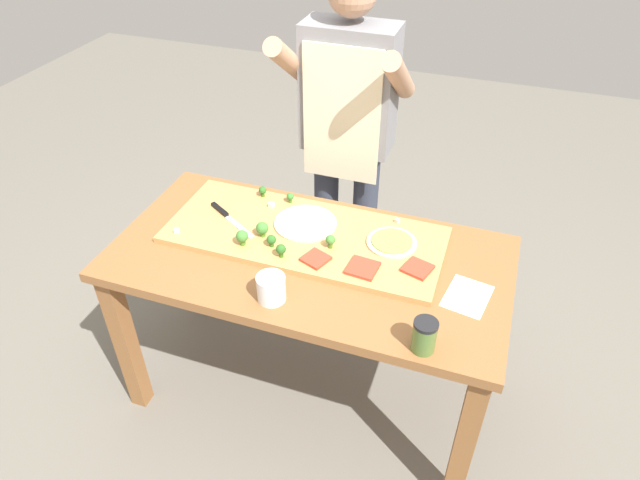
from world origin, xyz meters
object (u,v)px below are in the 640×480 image
(cook_center, at_px, (347,127))
(broccoli_floret_front_mid, at_px, (262,228))
(broccoli_floret_back_mid, at_px, (281,250))
(broccoli_floret_front_right, at_px, (330,240))
(broccoli_floret_center_right, at_px, (263,191))
(chefs_knife, at_px, (226,215))
(cheese_crumble_a, at_px, (177,231))
(broccoli_floret_front_left, at_px, (242,237))
(cheese_crumble_b, at_px, (271,205))
(cheese_crumble_c, at_px, (397,221))
(pizza_slice_center, at_px, (316,259))
(recipe_note, at_px, (467,296))
(broccoli_floret_center_left, at_px, (271,240))
(sauce_jar, at_px, (424,336))
(flour_cup, at_px, (271,289))
(prep_table, at_px, (309,277))
(pizza_whole_pesto_green, at_px, (392,242))
(pizza_slice_far_left, at_px, (363,268))
(pizza_whole_white_garlic, at_px, (305,223))
(broccoli_floret_back_right, at_px, (290,197))
(pizza_slice_near_left, at_px, (418,268))

(cook_center, bearing_deg, broccoli_floret_front_mid, -102.37)
(broccoli_floret_back_mid, bearing_deg, broccoli_floret_front_right, 35.68)
(broccoli_floret_back_mid, distance_m, broccoli_floret_center_right, 0.42)
(broccoli_floret_front_right, bearing_deg, chefs_knife, 173.59)
(cheese_crumble_a, bearing_deg, broccoli_floret_front_left, 3.39)
(chefs_knife, xyz_separation_m, cheese_crumble_b, (0.15, 0.12, 0.00))
(cheese_crumble_a, height_order, cheese_crumble_c, cheese_crumble_a)
(broccoli_floret_center_right, height_order, cheese_crumble_b, broccoli_floret_center_right)
(broccoli_floret_back_mid, bearing_deg, pizza_slice_center, 10.17)
(pizza_slice_center, xyz_separation_m, broccoli_floret_center_right, (-0.36, 0.33, 0.02))
(broccoli_floret_front_left, bearing_deg, recipe_note, 1.37)
(broccoli_floret_center_left, height_order, cheese_crumble_b, broccoli_floret_center_left)
(broccoli_floret_front_mid, bearing_deg, pizza_slice_center, -16.26)
(sauce_jar, bearing_deg, cheese_crumble_b, 144.24)
(flour_cup, distance_m, recipe_note, 0.68)
(cheese_crumble_b, relative_size, sauce_jar, 0.18)
(broccoli_floret_back_mid, xyz_separation_m, cheese_crumble_b, (-0.16, 0.29, -0.02))
(flour_cup, bearing_deg, broccoli_floret_front_left, 134.50)
(broccoli_floret_front_left, xyz_separation_m, flour_cup, (0.21, -0.21, -0.02))
(broccoli_floret_front_right, relative_size, flour_cup, 0.56)
(pizza_slice_center, xyz_separation_m, broccoli_floret_front_mid, (-0.24, 0.07, 0.03))
(prep_table, bearing_deg, broccoli_floret_center_left, -169.47)
(broccoli_floret_center_left, bearing_deg, broccoli_floret_front_left, -165.31)
(broccoli_floret_back_mid, xyz_separation_m, broccoli_floret_center_left, (-0.06, 0.05, -0.00))
(pizza_whole_pesto_green, distance_m, pizza_slice_far_left, 0.19)
(broccoli_floret_front_left, bearing_deg, pizza_slice_center, 1.03)
(broccoli_floret_center_right, relative_size, sauce_jar, 0.41)
(cheese_crumble_b, bearing_deg, chefs_knife, -139.55)
(pizza_whole_white_garlic, bearing_deg, cheese_crumble_a, -154.45)
(broccoli_floret_back_right, bearing_deg, pizza_whole_pesto_green, -15.92)
(flour_cup, bearing_deg, pizza_slice_far_left, 41.03)
(pizza_slice_far_left, bearing_deg, pizza_slice_center, -177.79)
(broccoli_floret_front_mid, bearing_deg, broccoli_floret_back_mid, -38.88)
(broccoli_floret_center_right, distance_m, recipe_note, 0.97)
(pizza_slice_near_left, xyz_separation_m, broccoli_floret_back_right, (-0.59, 0.25, 0.02))
(prep_table, xyz_separation_m, broccoli_floret_front_right, (0.07, 0.04, 0.17))
(prep_table, distance_m, cook_center, 0.74)
(broccoli_floret_center_right, relative_size, cheese_crumble_b, 2.37)
(pizza_whole_white_garlic, distance_m, broccoli_floret_center_right, 0.28)
(pizza_whole_white_garlic, relative_size, broccoli_floret_front_right, 4.47)
(cheese_crumble_c, bearing_deg, broccoli_floret_back_mid, -135.25)
(flour_cup, bearing_deg, sauce_jar, -5.52)
(prep_table, bearing_deg, broccoli_floret_center_right, 138.29)
(broccoli_floret_back_right, distance_m, broccoli_floret_center_left, 0.30)
(pizza_whole_pesto_green, xyz_separation_m, sauce_jar, (0.21, -0.46, 0.03))
(broccoli_floret_front_mid, distance_m, cook_center, 0.67)
(cheese_crumble_b, xyz_separation_m, recipe_note, (0.85, -0.25, -0.03))
(cook_center, bearing_deg, broccoli_floret_front_left, -104.81)
(pizza_slice_center, distance_m, flour_cup, 0.24)
(cheese_crumble_c, bearing_deg, pizza_whole_white_garlic, -158.62)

